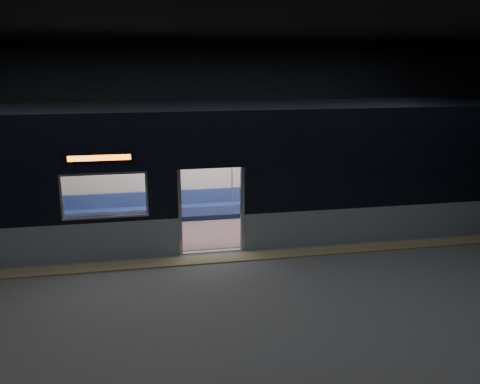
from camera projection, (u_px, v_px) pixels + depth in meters
name	position (u px, v px, depth m)	size (l,w,h in m)	color
station_floor	(219.00, 269.00, 11.15)	(24.00, 14.00, 0.01)	#47494C
station_envelope	(217.00, 100.00, 10.23)	(24.00, 14.00, 5.00)	black
tactile_strip	(215.00, 259.00, 11.67)	(22.80, 0.50, 0.03)	#8C7F59
metro_car	(203.00, 164.00, 13.10)	(18.00, 3.04, 3.35)	gray
passenger	(280.00, 189.00, 14.75)	(0.46, 0.75, 1.42)	black
handbag	(283.00, 195.00, 14.55)	(0.32, 0.27, 0.16)	black
transit_map	(302.00, 164.00, 15.02)	(0.94, 0.03, 0.61)	white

